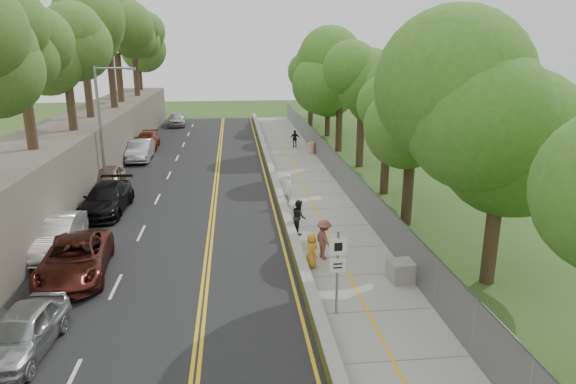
{
  "coord_description": "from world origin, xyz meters",
  "views": [
    {
      "loc": [
        -2.37,
        -19.03,
        9.22
      ],
      "look_at": [
        0.5,
        8.0,
        1.4
      ],
      "focal_mm": 32.0,
      "sensor_mm": 36.0,
      "label": 1
    }
  ],
  "objects_px": {
    "person_far": "(295,139)",
    "streetlight": "(103,121)",
    "construction_barrel": "(311,148)",
    "painter_0": "(311,250)",
    "signpost": "(338,264)",
    "car_1": "(56,235)",
    "concrete_block": "(404,271)",
    "car_2": "(75,259)",
    "car_0": "(22,332)"
  },
  "relations": [
    {
      "from": "construction_barrel",
      "to": "painter_0",
      "type": "height_order",
      "value": "painter_0"
    },
    {
      "from": "car_1",
      "to": "car_2",
      "type": "bearing_deg",
      "value": -62.01
    },
    {
      "from": "construction_barrel",
      "to": "car_2",
      "type": "xyz_separation_m",
      "value": [
        -13.3,
        -23.41,
        0.27
      ]
    },
    {
      "from": "signpost",
      "to": "car_1",
      "type": "bearing_deg",
      "value": 149.27
    },
    {
      "from": "streetlight",
      "to": "painter_0",
      "type": "distance_m",
      "value": 17.59
    },
    {
      "from": "painter_0",
      "to": "person_far",
      "type": "xyz_separation_m",
      "value": [
        2.48,
        26.63,
        0.03
      ]
    },
    {
      "from": "car_1",
      "to": "car_2",
      "type": "distance_m",
      "value": 3.18
    },
    {
      "from": "construction_barrel",
      "to": "concrete_block",
      "type": "relative_size",
      "value": 0.79
    },
    {
      "from": "streetlight",
      "to": "signpost",
      "type": "distance_m",
      "value": 20.72
    },
    {
      "from": "construction_barrel",
      "to": "car_2",
      "type": "height_order",
      "value": "car_2"
    },
    {
      "from": "car_2",
      "to": "painter_0",
      "type": "distance_m",
      "value": 9.75
    },
    {
      "from": "car_1",
      "to": "painter_0",
      "type": "xyz_separation_m",
      "value": [
        11.35,
        -2.91,
        -0.04
      ]
    },
    {
      "from": "painter_0",
      "to": "concrete_block",
      "type": "bearing_deg",
      "value": -135.76
    },
    {
      "from": "car_1",
      "to": "painter_0",
      "type": "bearing_deg",
      "value": -16.62
    },
    {
      "from": "car_1",
      "to": "person_far",
      "type": "bearing_deg",
      "value": 57.51
    },
    {
      "from": "person_far",
      "to": "painter_0",
      "type": "bearing_deg",
      "value": 87.89
    },
    {
      "from": "construction_barrel",
      "to": "car_0",
      "type": "relative_size",
      "value": 0.23
    },
    {
      "from": "construction_barrel",
      "to": "car_1",
      "type": "xyz_separation_m",
      "value": [
        -14.9,
        -20.66,
        0.32
      ]
    },
    {
      "from": "painter_0",
      "to": "car_1",
      "type": "bearing_deg",
      "value": 55.06
    },
    {
      "from": "construction_barrel",
      "to": "signpost",
      "type": "bearing_deg",
      "value": -96.72
    },
    {
      "from": "car_1",
      "to": "person_far",
      "type": "distance_m",
      "value": 27.46
    },
    {
      "from": "signpost",
      "to": "car_1",
      "type": "relative_size",
      "value": 0.62
    },
    {
      "from": "person_far",
      "to": "streetlight",
      "type": "bearing_deg",
      "value": 48.08
    },
    {
      "from": "streetlight",
      "to": "person_far",
      "type": "bearing_deg",
      "value": 44.85
    },
    {
      "from": "streetlight",
      "to": "car_2",
      "type": "relative_size",
      "value": 1.45
    },
    {
      "from": "signpost",
      "to": "concrete_block",
      "type": "distance_m",
      "value": 4.28
    },
    {
      "from": "construction_barrel",
      "to": "car_1",
      "type": "distance_m",
      "value": 25.48
    },
    {
      "from": "streetlight",
      "to": "car_2",
      "type": "height_order",
      "value": "streetlight"
    },
    {
      "from": "car_0",
      "to": "car_2",
      "type": "xyz_separation_m",
      "value": [
        0.0,
        5.52,
        0.05
      ]
    },
    {
      "from": "streetlight",
      "to": "concrete_block",
      "type": "xyz_separation_m",
      "value": [
        14.76,
        -14.67,
        -4.18
      ]
    },
    {
      "from": "streetlight",
      "to": "concrete_block",
      "type": "relative_size",
      "value": 6.43
    },
    {
      "from": "signpost",
      "to": "construction_barrel",
      "type": "distance_m",
      "value": 27.82
    },
    {
      "from": "signpost",
      "to": "car_0",
      "type": "bearing_deg",
      "value": -172.4
    },
    {
      "from": "car_2",
      "to": "person_far",
      "type": "bearing_deg",
      "value": 59.31
    },
    {
      "from": "car_1",
      "to": "concrete_block",
      "type": "bearing_deg",
      "value": -19.33
    },
    {
      "from": "car_2",
      "to": "person_far",
      "type": "relative_size",
      "value": 3.48
    },
    {
      "from": "signpost",
      "to": "car_2",
      "type": "height_order",
      "value": "signpost"
    },
    {
      "from": "signpost",
      "to": "car_1",
      "type": "xyz_separation_m",
      "value": [
        -11.65,
        6.93,
        -1.1
      ]
    },
    {
      "from": "signpost",
      "to": "person_far",
      "type": "xyz_separation_m",
      "value": [
        2.18,
        30.64,
        -1.12
      ]
    },
    {
      "from": "car_1",
      "to": "person_far",
      "type": "xyz_separation_m",
      "value": [
        13.83,
        23.72,
        -0.01
      ]
    },
    {
      "from": "car_0",
      "to": "painter_0",
      "type": "relative_size",
      "value": 2.75
    },
    {
      "from": "car_2",
      "to": "painter_0",
      "type": "height_order",
      "value": "painter_0"
    },
    {
      "from": "concrete_block",
      "to": "painter_0",
      "type": "xyz_separation_m",
      "value": [
        -3.55,
        1.67,
        0.35
      ]
    },
    {
      "from": "signpost",
      "to": "construction_barrel",
      "type": "relative_size",
      "value": 3.17
    },
    {
      "from": "construction_barrel",
      "to": "car_1",
      "type": "bearing_deg",
      "value": -125.79
    },
    {
      "from": "car_1",
      "to": "car_2",
      "type": "xyz_separation_m",
      "value": [
        1.6,
        -2.75,
        -0.05
      ]
    },
    {
      "from": "signpost",
      "to": "car_2",
      "type": "relative_size",
      "value": 0.56
    },
    {
      "from": "car_2",
      "to": "person_far",
      "type": "xyz_separation_m",
      "value": [
        12.23,
        26.46,
        0.04
      ]
    },
    {
      "from": "construction_barrel",
      "to": "car_2",
      "type": "relative_size",
      "value": 0.18
    },
    {
      "from": "streetlight",
      "to": "person_far",
      "type": "distance_m",
      "value": 19.69
    }
  ]
}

